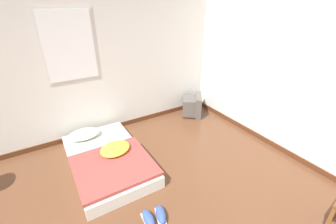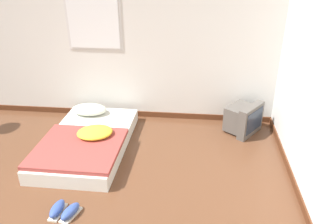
{
  "view_description": "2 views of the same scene",
  "coord_description": "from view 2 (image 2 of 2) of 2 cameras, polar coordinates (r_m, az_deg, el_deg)",
  "views": [
    {
      "loc": [
        -0.39,
        -1.06,
        2.3
      ],
      "look_at": [
        1.45,
        1.94,
        0.51
      ],
      "focal_mm": 24.0,
      "sensor_mm": 36.0,
      "label": 1
    },
    {
      "loc": [
        1.71,
        -1.88,
        2.44
      ],
      "look_at": [
        1.32,
        1.95,
        0.5
      ],
      "focal_mm": 35.0,
      "sensor_mm": 36.0,
      "label": 2
    }
  ],
  "objects": [
    {
      "name": "mattress_bed",
      "position": [
        4.55,
        -13.88,
        -4.74
      ],
      "size": [
        1.06,
        1.75,
        0.33
      ],
      "color": "silver",
      "rests_on": "ground_plane"
    },
    {
      "name": "wall_back",
      "position": [
        5.1,
        -14.31,
        12.88
      ],
      "size": [
        8.1,
        0.08,
        2.6
      ],
      "color": "silver",
      "rests_on": "ground_plane"
    },
    {
      "name": "sneaker_pair",
      "position": [
        3.63,
        -17.69,
        -16.04
      ],
      "size": [
        0.3,
        0.3,
        0.1
      ],
      "color": "silver",
      "rests_on": "ground_plane"
    },
    {
      "name": "crt_tv",
      "position": [
        4.89,
        13.02,
        -1.11
      ],
      "size": [
        0.59,
        0.61,
        0.45
      ],
      "color": "#56514C",
      "rests_on": "ground_plane"
    }
  ]
}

